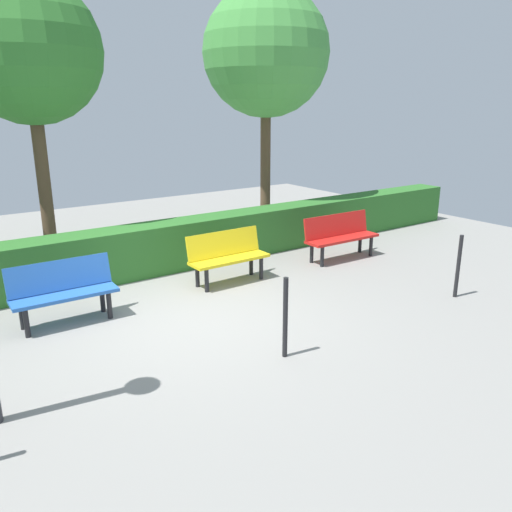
% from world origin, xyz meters
% --- Properties ---
extents(ground_plane, '(18.20, 18.20, 0.00)m').
position_xyz_m(ground_plane, '(0.00, 0.00, 0.00)').
color(ground_plane, gray).
extents(bench_red, '(1.59, 0.49, 0.86)m').
position_xyz_m(bench_red, '(-3.81, -0.86, 0.48)').
color(bench_red, red).
rests_on(bench_red, ground_plane).
extents(bench_yellow, '(1.39, 0.47, 0.86)m').
position_xyz_m(bench_yellow, '(-1.28, -0.96, 0.48)').
color(bench_yellow, yellow).
rests_on(bench_yellow, ground_plane).
extents(bench_blue, '(1.40, 0.49, 0.86)m').
position_xyz_m(bench_blue, '(1.45, -0.84, 0.48)').
color(bench_blue, blue).
rests_on(bench_blue, ground_plane).
extents(hedge_row, '(14.20, 0.63, 0.87)m').
position_xyz_m(hedge_row, '(-1.22, -2.18, 0.44)').
color(hedge_row, '#2D6B28').
rests_on(hedge_row, ground_plane).
extents(tree_near, '(2.75, 2.75, 5.35)m').
position_xyz_m(tree_near, '(-3.94, -3.50, 3.96)').
color(tree_near, brown).
rests_on(tree_near, ground_plane).
extents(tree_mid, '(2.50, 2.50, 5.03)m').
position_xyz_m(tree_mid, '(0.86, -3.79, 3.76)').
color(tree_mid, brown).
rests_on(tree_mid, ground_plane).
extents(railing_post_near, '(0.06, 0.06, 1.00)m').
position_xyz_m(railing_post_near, '(-3.81, 1.71, 0.50)').
color(railing_post_near, black).
rests_on(railing_post_near, ground_plane).
extents(railing_post_mid, '(0.06, 0.06, 1.00)m').
position_xyz_m(railing_post_mid, '(-0.40, 1.71, 0.50)').
color(railing_post_mid, black).
rests_on(railing_post_mid, ground_plane).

